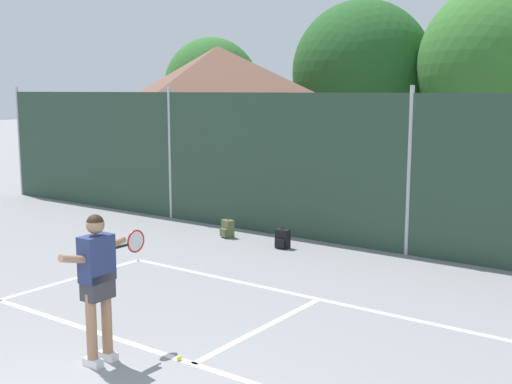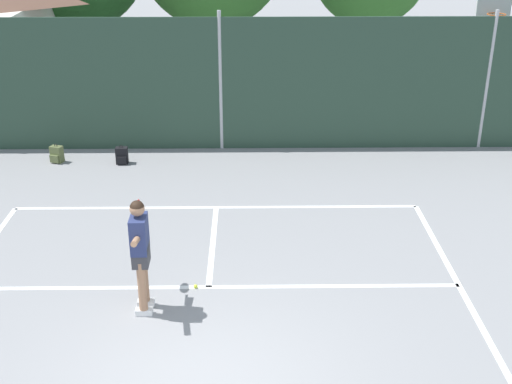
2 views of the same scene
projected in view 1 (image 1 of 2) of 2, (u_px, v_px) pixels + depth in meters
name	position (u px, v px, depth m)	size (l,w,h in m)	color
chainlink_fence	(409.00, 175.00, 12.81)	(26.09, 0.09, 3.40)	#284233
clubhouse_building	(218.00, 115.00, 21.61)	(6.70, 5.13, 4.74)	silver
treeline_backdrop	(462.00, 74.00, 20.07)	(26.38, 4.60, 6.62)	brown
tennis_player	(98.00, 275.00, 7.71)	(0.27, 1.43, 1.85)	silver
tennis_ball	(179.00, 358.00, 7.94)	(0.07, 0.07, 0.07)	#CCE033
backpack_olive	(227.00, 229.00, 14.55)	(0.32, 0.31, 0.46)	#566038
backpack_black	(282.00, 239.00, 13.56)	(0.29, 0.25, 0.46)	black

